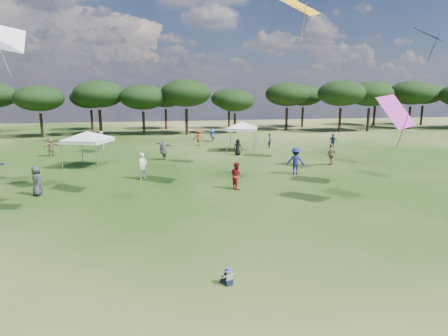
# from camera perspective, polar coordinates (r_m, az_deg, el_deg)

# --- Properties ---
(ground) EXTENTS (140.00, 140.00, 0.00)m
(ground) POSITION_cam_1_polar(r_m,az_deg,el_deg) (9.96, 2.62, -23.74)
(ground) COLOR #2A4A16
(ground) RESTS_ON ground
(tree_line) EXTENTS (108.78, 17.63, 7.77)m
(tree_line) POSITION_cam_1_polar(r_m,az_deg,el_deg) (55.47, -7.05, 11.01)
(tree_line) COLOR black
(tree_line) RESTS_ON ground
(tent_left) EXTENTS (5.70, 5.70, 3.11)m
(tent_left) POSITION_cam_1_polar(r_m,az_deg,el_deg) (30.81, -20.10, 5.05)
(tent_left) COLOR gray
(tent_left) RESTS_ON ground
(tent_right) EXTENTS (5.31, 5.31, 3.23)m
(tent_right) POSITION_cam_1_polar(r_m,az_deg,el_deg) (37.05, 2.76, 6.87)
(tent_right) COLOR gray
(tent_right) RESTS_ON ground
(toddler) EXTENTS (0.40, 0.44, 0.54)m
(toddler) POSITION_cam_1_polar(r_m,az_deg,el_deg) (11.83, 0.58, -16.27)
(toddler) COLOR black
(toddler) RESTS_ON ground
(festival_crowd) EXTENTS (30.26, 23.96, 1.93)m
(festival_crowd) POSITION_cam_1_polar(r_m,az_deg,el_deg) (33.37, -6.96, 2.95)
(festival_crowd) COLOR #515055
(festival_crowd) RESTS_ON ground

